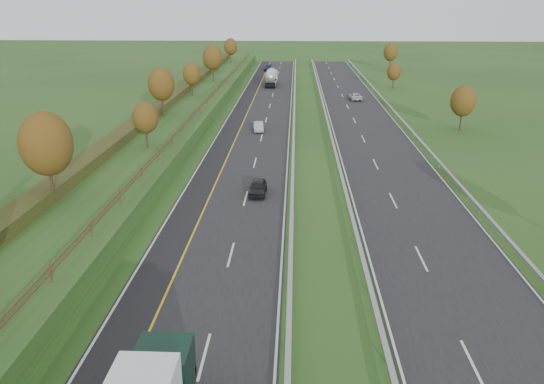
% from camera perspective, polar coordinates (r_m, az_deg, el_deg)
% --- Properties ---
extents(ground, '(400.00, 400.00, 0.00)m').
position_cam_1_polar(ground, '(69.58, 4.22, 4.95)').
color(ground, '#244719').
rests_on(ground, ground).
extents(near_carriageway, '(10.50, 200.00, 0.04)m').
position_cam_1_polar(near_carriageway, '(74.62, -2.06, 6.02)').
color(near_carriageway, black).
rests_on(near_carriageway, ground).
extents(far_carriageway, '(10.50, 200.00, 0.04)m').
position_cam_1_polar(far_carriageway, '(75.15, 10.65, 5.79)').
color(far_carriageway, black).
rests_on(far_carriageway, ground).
extents(hard_shoulder, '(3.00, 200.00, 0.04)m').
position_cam_1_polar(hard_shoulder, '(75.01, -4.93, 6.04)').
color(hard_shoulder, black).
rests_on(hard_shoulder, ground).
extents(lane_markings, '(26.75, 200.00, 0.01)m').
position_cam_1_polar(lane_markings, '(74.27, 2.89, 5.97)').
color(lane_markings, silver).
rests_on(lane_markings, near_carriageway).
extents(embankment_left, '(12.00, 200.00, 2.00)m').
position_cam_1_polar(embankment_left, '(76.53, -11.88, 6.71)').
color(embankment_left, '#244719').
rests_on(embankment_left, ground).
extents(hedge_left, '(2.20, 180.00, 1.10)m').
position_cam_1_polar(hedge_left, '(76.73, -13.43, 7.82)').
color(hedge_left, '#303816').
rests_on(hedge_left, embankment_left).
extents(fence_left, '(0.12, 189.06, 1.20)m').
position_cam_1_polar(fence_left, '(74.79, -8.68, 7.97)').
color(fence_left, '#422B19').
rests_on(fence_left, embankment_left).
extents(median_barrier_near, '(0.32, 200.00, 0.71)m').
position_cam_1_polar(median_barrier_near, '(74.25, 2.35, 6.42)').
color(median_barrier_near, gray).
rests_on(median_barrier_near, ground).
extents(median_barrier_far, '(0.32, 200.00, 0.71)m').
position_cam_1_polar(median_barrier_far, '(74.42, 6.31, 6.35)').
color(median_barrier_far, gray).
rests_on(median_barrier_far, ground).
extents(outer_barrier_far, '(0.32, 200.00, 0.71)m').
position_cam_1_polar(outer_barrier_far, '(76.05, 15.03, 6.08)').
color(outer_barrier_far, gray).
rests_on(outer_barrier_far, ground).
extents(trees_left, '(6.64, 164.30, 7.66)m').
position_cam_1_polar(trees_left, '(72.23, -12.55, 10.25)').
color(trees_left, '#2D2116').
rests_on(trees_left, embankment_left).
extents(trees_far, '(8.45, 118.60, 7.12)m').
position_cam_1_polar(trees_far, '(105.12, 16.01, 11.64)').
color(trees_far, '#2D2116').
rests_on(trees_far, ground).
extents(road_tanker, '(2.40, 11.22, 3.46)m').
position_cam_1_polar(road_tanker, '(122.36, -0.08, 12.30)').
color(road_tanker, silver).
rests_on(road_tanker, near_carriageway).
extents(car_dark_near, '(1.71, 4.03, 1.36)m').
position_cam_1_polar(car_dark_near, '(51.51, -1.53, 0.49)').
color(car_dark_near, black).
rests_on(car_dark_near, near_carriageway).
extents(car_silver_mid, '(1.81, 4.09, 1.30)m').
position_cam_1_polar(car_silver_mid, '(77.52, -1.47, 7.06)').
color(car_silver_mid, '#9F9FA4').
rests_on(car_silver_mid, near_carriageway).
extents(car_small_far, '(2.39, 5.36, 1.53)m').
position_cam_1_polar(car_small_far, '(148.75, -0.36, 13.22)').
color(car_small_far, '#1C1647').
rests_on(car_small_far, near_carriageway).
extents(car_oncoming, '(2.46, 4.76, 1.28)m').
position_cam_1_polar(car_oncoming, '(104.32, 8.96, 10.11)').
color(car_oncoming, silver).
rests_on(car_oncoming, far_carriageway).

